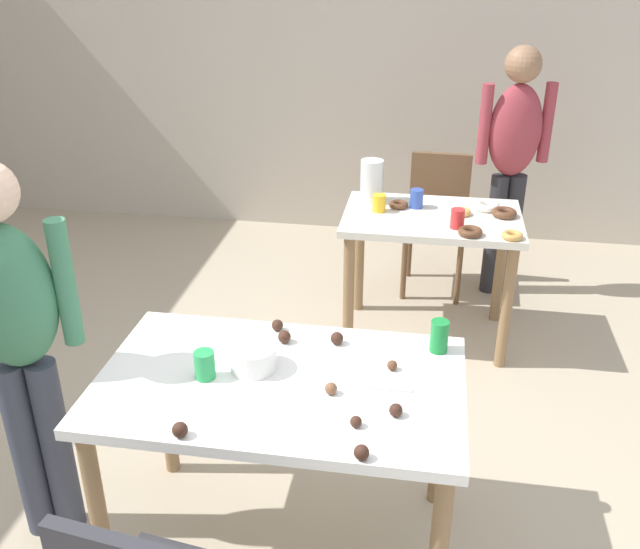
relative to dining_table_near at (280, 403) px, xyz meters
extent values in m
plane|color=tan|center=(-0.09, 0.08, -0.65)|extent=(6.40, 6.40, 0.00)
cube|color=#BCB2A3|center=(-0.09, 3.28, 0.65)|extent=(6.40, 0.10, 2.60)
cube|color=white|center=(0.00, 0.00, 0.08)|extent=(1.26, 0.76, 0.04)
cylinder|color=olive|center=(-0.57, -0.32, -0.30)|extent=(0.06, 0.06, 0.71)
cylinder|color=olive|center=(-0.57, 0.32, -0.30)|extent=(0.06, 0.06, 0.71)
cylinder|color=olive|center=(0.57, 0.32, -0.30)|extent=(0.06, 0.06, 0.71)
cube|color=silver|center=(0.48, 1.65, 0.08)|extent=(0.95, 0.63, 0.04)
cylinder|color=olive|center=(0.07, 1.39, -0.30)|extent=(0.06, 0.06, 0.71)
cylinder|color=olive|center=(0.90, 1.39, -0.30)|extent=(0.06, 0.06, 0.71)
cylinder|color=olive|center=(0.07, 1.91, -0.30)|extent=(0.06, 0.06, 0.71)
cylinder|color=olive|center=(0.90, 1.91, -0.30)|extent=(0.06, 0.06, 0.71)
cube|color=brown|center=(0.51, 2.25, -0.22)|extent=(0.42, 0.42, 0.04)
cube|color=brown|center=(0.52, 2.43, 0.01)|extent=(0.38, 0.06, 0.42)
cylinder|color=brown|center=(0.67, 2.07, -0.45)|extent=(0.04, 0.04, 0.41)
cylinder|color=brown|center=(0.33, 2.09, -0.45)|extent=(0.04, 0.04, 0.41)
cylinder|color=brown|center=(0.69, 2.41, -0.45)|extent=(0.04, 0.04, 0.41)
cylinder|color=brown|center=(0.35, 2.43, -0.45)|extent=(0.04, 0.04, 0.41)
cylinder|color=#383D4C|center=(-0.96, -0.08, -0.27)|extent=(0.11, 0.11, 0.76)
cylinder|color=#383D4C|center=(-0.86, -0.05, -0.27)|extent=(0.11, 0.11, 0.76)
ellipsoid|color=#3D7A56|center=(-0.91, -0.07, 0.37)|extent=(0.36, 0.28, 0.54)
cylinder|color=#3D7A56|center=(-0.73, -0.01, 0.42)|extent=(0.09, 0.09, 0.46)
cylinder|color=#28282D|center=(0.99, 2.33, -0.26)|extent=(0.11, 0.11, 0.78)
cylinder|color=#28282D|center=(0.88, 2.30, -0.26)|extent=(0.11, 0.11, 0.78)
ellipsoid|color=#9E3842|center=(0.94, 2.31, 0.41)|extent=(0.36, 0.28, 0.56)
sphere|color=#997051|center=(0.94, 2.31, 0.80)|extent=(0.21, 0.21, 0.21)
cylinder|color=#9E3842|center=(1.12, 2.36, 0.45)|extent=(0.09, 0.09, 0.47)
cylinder|color=#9E3842|center=(0.75, 2.26, 0.45)|extent=(0.09, 0.09, 0.47)
cylinder|color=white|center=(-0.11, 0.05, 0.14)|extent=(0.16, 0.16, 0.09)
cylinder|color=#198438|center=(0.53, 0.27, 0.16)|extent=(0.07, 0.07, 0.12)
cube|color=silver|center=(0.37, 0.00, 0.10)|extent=(0.17, 0.02, 0.01)
cylinder|color=green|center=(-0.25, -0.03, 0.15)|extent=(0.07, 0.07, 0.10)
sphere|color=#3D2319|center=(0.16, 0.26, 0.12)|extent=(0.05, 0.05, 0.05)
sphere|color=#3D2319|center=(-0.08, 0.32, 0.12)|extent=(0.04, 0.04, 0.04)
sphere|color=#3D2319|center=(-0.23, -0.34, 0.12)|extent=(0.05, 0.05, 0.05)
sphere|color=#3D2319|center=(0.29, -0.21, 0.12)|extent=(0.04, 0.04, 0.04)
sphere|color=#3D2319|center=(0.32, -0.36, 0.12)|extent=(0.05, 0.05, 0.05)
sphere|color=brown|center=(0.19, -0.05, 0.12)|extent=(0.04, 0.04, 0.04)
sphere|color=#3D2319|center=(0.40, -0.14, 0.12)|extent=(0.04, 0.04, 0.04)
sphere|color=#3D2319|center=(-0.03, 0.24, 0.12)|extent=(0.05, 0.05, 0.05)
sphere|color=brown|center=(0.37, 0.12, 0.12)|extent=(0.04, 0.04, 0.04)
cylinder|color=white|center=(0.13, 1.82, 0.22)|extent=(0.13, 0.13, 0.24)
cylinder|color=#3351B2|center=(0.39, 1.75, 0.15)|extent=(0.07, 0.07, 0.10)
cylinder|color=red|center=(0.61, 1.49, 0.15)|extent=(0.07, 0.07, 0.10)
cylinder|color=yellow|center=(0.19, 1.66, 0.15)|extent=(0.07, 0.07, 0.09)
torus|color=gold|center=(0.88, 1.39, 0.11)|extent=(0.11, 0.11, 0.03)
torus|color=gold|center=(0.64, 1.68, 0.11)|extent=(0.10, 0.10, 0.03)
torus|color=brown|center=(0.68, 1.40, 0.12)|extent=(0.12, 0.12, 0.04)
torus|color=white|center=(0.77, 1.78, 0.12)|extent=(0.14, 0.14, 0.04)
torus|color=brown|center=(0.86, 1.69, 0.12)|extent=(0.13, 0.13, 0.04)
torus|color=brown|center=(0.29, 1.74, 0.12)|extent=(0.11, 0.11, 0.03)
camera|label=1|loc=(0.46, -1.96, 1.48)|focal=39.56mm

